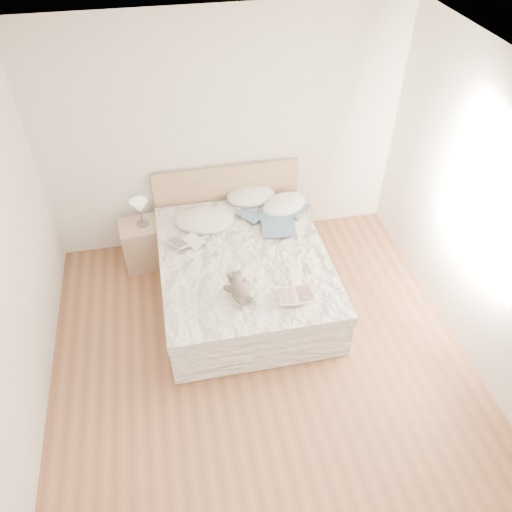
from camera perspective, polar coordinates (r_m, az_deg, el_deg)
name	(u,v)px	position (r m, az deg, el deg)	size (l,w,h in m)	color
floor	(266,379)	(4.85, 1.20, -13.87)	(4.00, 4.50, 0.00)	brown
ceiling	(273,111)	(3.03, 1.94, 16.27)	(4.00, 4.50, 0.00)	silver
wall_back	(224,136)	(5.62, -3.70, 13.50)	(4.00, 0.02, 2.70)	silver
wall_right	(505,243)	(4.60, 26.60, 1.38)	(0.02, 4.50, 2.70)	silver
window	(488,212)	(4.72, 24.99, 4.62)	(0.02, 1.30, 1.10)	white
bed	(243,270)	(5.38, -1.50, -1.67)	(1.72, 2.14, 1.00)	#A08562
nightstand	(143,244)	(5.89, -12.77, 1.33)	(0.45, 0.40, 0.56)	#9F8266
table_lamp	(140,208)	(5.59, -13.14, 5.40)	(0.23, 0.23, 0.31)	#514B46
pillow_left	(204,220)	(5.54, -5.92, 4.09)	(0.64, 0.45, 0.19)	silver
pillow_middle	(251,196)	(5.88, -0.57, 6.88)	(0.57, 0.40, 0.17)	white
pillow_right	(284,204)	(5.75, 3.27, 5.91)	(0.55, 0.39, 0.17)	white
blouse	(277,222)	(5.51, 2.43, 3.95)	(0.58, 0.61, 0.02)	#35526A
photo_book	(186,242)	(5.28, -8.01, 1.58)	(0.33, 0.23, 0.02)	white
childrens_book	(296,295)	(4.68, 4.58, -4.52)	(0.35, 0.24, 0.02)	beige
teddy_bear	(240,294)	(4.65, -1.90, -4.40)	(0.21, 0.30, 0.16)	brown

